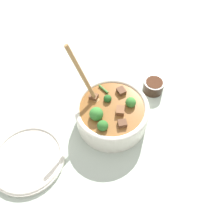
{
  "coord_description": "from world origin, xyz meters",
  "views": [
    {
      "loc": [
        0.16,
        0.33,
        0.62
      ],
      "look_at": [
        0.0,
        0.0,
        0.05
      ],
      "focal_mm": 35.0,
      "sensor_mm": 36.0,
      "label": 1
    }
  ],
  "objects": [
    {
      "name": "condiment_bowl",
      "position": [
        -0.19,
        -0.05,
        0.02
      ],
      "size": [
        0.07,
        0.07,
        0.04
      ],
      "color": "black",
      "rests_on": "ground_plane"
    },
    {
      "name": "empty_plate",
      "position": [
        0.28,
        0.01,
        0.01
      ],
      "size": [
        0.22,
        0.22,
        0.02
      ],
      "color": "silver",
      "rests_on": "ground_plane"
    },
    {
      "name": "ground_plane",
      "position": [
        0.0,
        0.0,
        0.0
      ],
      "size": [
        4.0,
        4.0,
        0.0
      ],
      "primitive_type": "plane",
      "color": "#ADBCAD"
    },
    {
      "name": "stew_bowl",
      "position": [
        0.0,
        -0.0,
        0.05
      ],
      "size": [
        0.23,
        0.23,
        0.26
      ],
      "color": "white",
      "rests_on": "ground_plane"
    }
  ]
}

